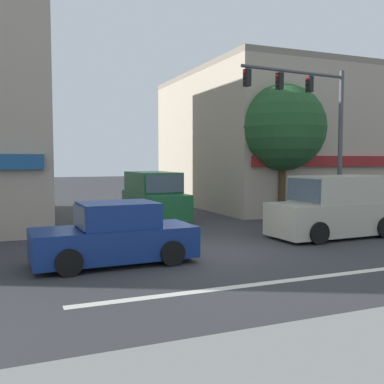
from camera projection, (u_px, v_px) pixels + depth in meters
ground_plane at (209, 252)px, 13.01m from camera, size 120.00×120.00×0.00m
lane_marking_stripe at (276, 282)px, 9.78m from camera, size 9.00×0.24×0.01m
building_right_corner at (296, 141)px, 27.73m from camera, size 13.95×12.19×7.66m
street_tree at (283, 128)px, 20.19m from camera, size 3.89×3.89×6.05m
traffic_light_mast at (316, 118)px, 17.39m from camera, size 4.88×0.64×6.20m
sedan_approaching_near at (115, 236)px, 11.51m from camera, size 4.15×1.98×1.58m
van_crossing_center at (336, 208)px, 15.53m from camera, size 4.66×2.17×2.11m
van_waiting_far at (154, 197)px, 20.26m from camera, size 2.08×4.62×2.11m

